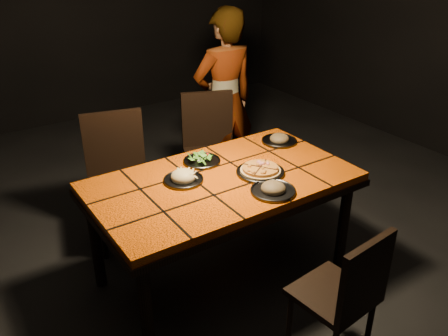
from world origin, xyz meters
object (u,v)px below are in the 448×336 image
chair_far_right (210,142)px  dining_table (223,189)px  chair_near (347,291)px  plate_pizza (260,171)px  plate_pasta (183,178)px  chair_far_left (118,170)px  diner (224,102)px

chair_far_right → dining_table: bearing=-95.9°
chair_near → plate_pizza: size_ratio=2.35×
dining_table → plate_pasta: (-0.22, 0.10, 0.10)m
chair_far_left → plate_pasta: chair_far_left is taller
diner → plate_pizza: size_ratio=4.52×
diner → plate_pizza: bearing=68.6°
chair_far_right → chair_far_left: bearing=-152.9°
chair_near → plate_pasta: bearing=-76.8°
plate_pasta → chair_far_right: bearing=49.6°
chair_far_left → plate_pizza: 1.11m
chair_far_left → plate_pizza: (0.58, -0.92, 0.22)m
diner → plate_pasta: (-0.96, -0.99, -0.02)m
plate_pasta → chair_near: bearing=-71.0°
dining_table → chair_far_left: bearing=112.9°
dining_table → plate_pasta: size_ratio=6.67×
plate_pizza → diner: bearing=66.4°
chair_near → plate_pasta: size_ratio=3.39×
chair_far_right → plate_pasta: size_ratio=3.87×
chair_near → plate_pasta: chair_near is taller
diner → dining_table: bearing=58.0°
dining_table → plate_pasta: 0.26m
chair_far_left → plate_pizza: size_ratio=2.74×
chair_near → chair_far_left: 1.84m
chair_far_right → plate_pizza: 1.05m
chair_far_left → plate_pizza: chair_far_left is taller
diner → plate_pizza: diner is taller
chair_near → diner: (0.61, 2.02, 0.32)m
chair_far_left → plate_pasta: size_ratio=3.95×
plate_pizza → chair_near: bearing=-96.4°
plate_pizza → chair_far_left: bearing=122.4°
chair_near → chair_far_right: bearing=-106.3°
plate_pizza → chair_far_right: bearing=75.9°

